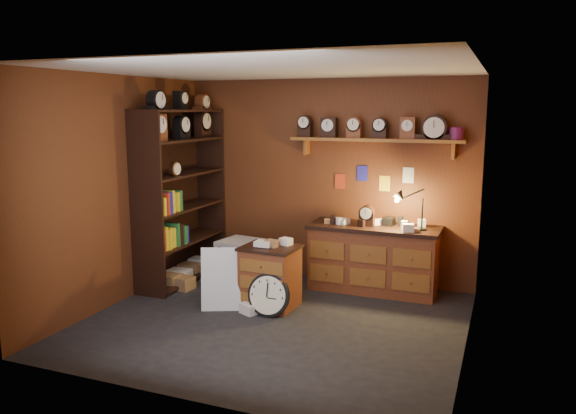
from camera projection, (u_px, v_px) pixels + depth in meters
The scene contains 11 objects.
floor at pixel (275, 322), 6.16m from camera, with size 4.00×4.00×0.00m, color black.
room_shell at pixel (282, 165), 5.94m from camera, with size 4.02×3.62×2.71m.
shelving_unit at pixel (179, 189), 7.48m from camera, with size 0.47×1.60×2.58m.
workbench at pixel (374, 254), 7.15m from camera, with size 1.64×0.66×1.36m.
low_cabinet at pixel (270, 274), 6.57m from camera, with size 0.67×0.58×0.82m.
big_round_clock at pixel (269, 295), 6.31m from camera, with size 0.49×0.16×0.49m.
white_panel at pixel (226, 309), 6.56m from camera, with size 0.56×0.02×0.75m, color silver.
mini_fridge at pixel (241, 260), 7.66m from camera, with size 0.60×0.61×0.54m.
floor_box_a at pixel (183, 283), 7.27m from camera, with size 0.26×0.22×0.16m, color olive.
floor_box_b at pixel (252, 308), 6.43m from camera, with size 0.20×0.23×0.12m, color white.
floor_box_c at pixel (223, 290), 7.00m from camera, with size 0.21×0.18×0.16m, color olive.
Camera 1 is at (2.28, -5.38, 2.31)m, focal length 35.00 mm.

